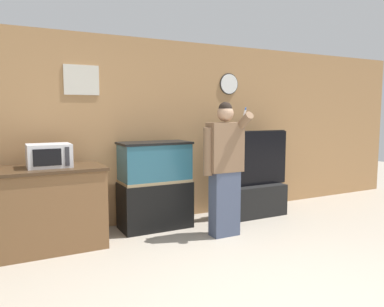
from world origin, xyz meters
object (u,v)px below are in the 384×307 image
(counter_island, at_px, (36,210))
(tv_on_stand, at_px, (253,191))
(microwave, at_px, (49,156))
(aquarium_on_stand, at_px, (155,185))
(person_standing, at_px, (224,167))

(counter_island, bearing_deg, tv_on_stand, 0.81)
(microwave, xyz_separation_m, aquarium_on_stand, (1.35, 0.15, -0.49))
(microwave, relative_size, tv_on_stand, 0.37)
(counter_island, bearing_deg, aquarium_on_stand, 6.73)
(tv_on_stand, relative_size, person_standing, 0.76)
(microwave, bearing_deg, aquarium_on_stand, 6.33)
(counter_island, relative_size, tv_on_stand, 1.18)
(aquarium_on_stand, bearing_deg, person_standing, -46.98)
(person_standing, bearing_deg, counter_island, 166.35)
(microwave, height_order, aquarium_on_stand, microwave)
(tv_on_stand, bearing_deg, counter_island, -179.19)
(counter_island, bearing_deg, microwave, 9.88)
(microwave, bearing_deg, person_standing, -15.52)
(counter_island, height_order, tv_on_stand, tv_on_stand)
(aquarium_on_stand, relative_size, tv_on_stand, 0.91)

